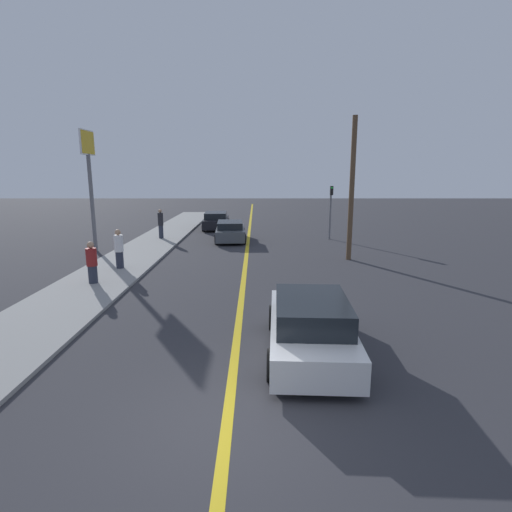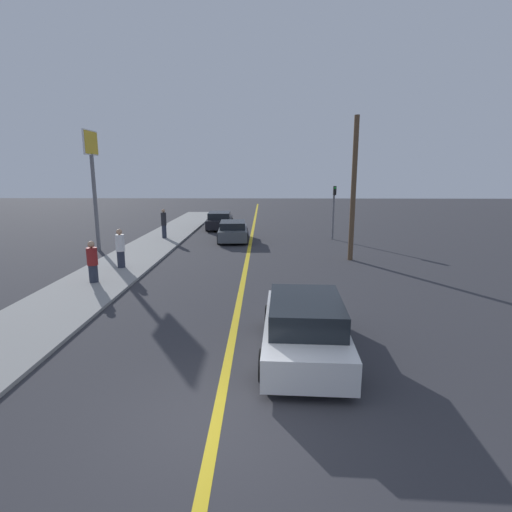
{
  "view_description": "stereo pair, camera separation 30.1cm",
  "coord_description": "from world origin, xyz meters",
  "px_view_note": "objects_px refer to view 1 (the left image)",
  "views": [
    {
      "loc": [
        0.49,
        -5.93,
        4.17
      ],
      "look_at": [
        0.5,
        9.13,
        1.01
      ],
      "focal_mm": 28.0,
      "sensor_mm": 36.0,
      "label": 1
    },
    {
      "loc": [
        0.79,
        -5.93,
        4.17
      ],
      "look_at": [
        0.5,
        9.13,
        1.01
      ],
      "focal_mm": 28.0,
      "sensor_mm": 36.0,
      "label": 2
    }
  ],
  "objects_px": {
    "pedestrian_near_curb": "(91,263)",
    "pedestrian_far_standing": "(160,224)",
    "roadside_sign": "(88,164)",
    "car_ahead_center": "(230,231)",
    "pedestrian_mid_group": "(119,249)",
    "car_far_distant": "(216,221)",
    "traffic_light": "(330,206)",
    "utility_pole": "(351,190)",
    "car_near_right_lane": "(310,326)"
  },
  "relations": [
    {
      "from": "car_ahead_center",
      "to": "pedestrian_near_curb",
      "type": "height_order",
      "value": "pedestrian_near_curb"
    },
    {
      "from": "car_ahead_center",
      "to": "pedestrian_mid_group",
      "type": "relative_size",
      "value": 2.5
    },
    {
      "from": "traffic_light",
      "to": "roadside_sign",
      "type": "relative_size",
      "value": 0.53
    },
    {
      "from": "pedestrian_near_curb",
      "to": "pedestrian_mid_group",
      "type": "relative_size",
      "value": 0.93
    },
    {
      "from": "car_far_distant",
      "to": "utility_pole",
      "type": "bearing_deg",
      "value": -58.09
    },
    {
      "from": "car_near_right_lane",
      "to": "traffic_light",
      "type": "bearing_deg",
      "value": 81.01
    },
    {
      "from": "traffic_light",
      "to": "utility_pole",
      "type": "relative_size",
      "value": 0.5
    },
    {
      "from": "traffic_light",
      "to": "roadside_sign",
      "type": "bearing_deg",
      "value": -163.76
    },
    {
      "from": "pedestrian_mid_group",
      "to": "pedestrian_far_standing",
      "type": "distance_m",
      "value": 8.01
    },
    {
      "from": "pedestrian_near_curb",
      "to": "roadside_sign",
      "type": "relative_size",
      "value": 0.25
    },
    {
      "from": "car_far_distant",
      "to": "pedestrian_mid_group",
      "type": "relative_size",
      "value": 2.7
    },
    {
      "from": "car_near_right_lane",
      "to": "car_far_distant",
      "type": "height_order",
      "value": "car_near_right_lane"
    },
    {
      "from": "pedestrian_near_curb",
      "to": "pedestrian_far_standing",
      "type": "xyz_separation_m",
      "value": [
        0.13,
        10.4,
        0.15
      ]
    },
    {
      "from": "traffic_light",
      "to": "utility_pole",
      "type": "distance_m",
      "value": 6.16
    },
    {
      "from": "pedestrian_mid_group",
      "to": "utility_pole",
      "type": "height_order",
      "value": "utility_pole"
    },
    {
      "from": "car_near_right_lane",
      "to": "car_ahead_center",
      "type": "xyz_separation_m",
      "value": [
        -2.86,
        15.82,
        -0.07
      ]
    },
    {
      "from": "traffic_light",
      "to": "roadside_sign",
      "type": "xyz_separation_m",
      "value": [
        -13.35,
        -3.89,
        2.5
      ]
    },
    {
      "from": "pedestrian_far_standing",
      "to": "traffic_light",
      "type": "bearing_deg",
      "value": 1.15
    },
    {
      "from": "pedestrian_near_curb",
      "to": "traffic_light",
      "type": "bearing_deg",
      "value": 44.51
    },
    {
      "from": "pedestrian_mid_group",
      "to": "pedestrian_far_standing",
      "type": "relative_size",
      "value": 0.92
    },
    {
      "from": "pedestrian_far_standing",
      "to": "utility_pole",
      "type": "distance_m",
      "value": 12.23
    },
    {
      "from": "car_far_distant",
      "to": "pedestrian_far_standing",
      "type": "relative_size",
      "value": 2.49
    },
    {
      "from": "car_near_right_lane",
      "to": "car_ahead_center",
      "type": "distance_m",
      "value": 16.07
    },
    {
      "from": "car_ahead_center",
      "to": "utility_pole",
      "type": "bearing_deg",
      "value": -45.19
    },
    {
      "from": "pedestrian_near_curb",
      "to": "roadside_sign",
      "type": "bearing_deg",
      "value": 110.82
    },
    {
      "from": "utility_pole",
      "to": "car_far_distant",
      "type": "bearing_deg",
      "value": 124.55
    },
    {
      "from": "car_near_right_lane",
      "to": "pedestrian_mid_group",
      "type": "xyz_separation_m",
      "value": [
        -7.17,
        8.14,
        0.27
      ]
    },
    {
      "from": "pedestrian_far_standing",
      "to": "roadside_sign",
      "type": "bearing_deg",
      "value": -126.19
    },
    {
      "from": "pedestrian_near_curb",
      "to": "pedestrian_far_standing",
      "type": "distance_m",
      "value": 10.4
    },
    {
      "from": "car_ahead_center",
      "to": "utility_pole",
      "type": "height_order",
      "value": "utility_pole"
    },
    {
      "from": "car_far_distant",
      "to": "roadside_sign",
      "type": "distance_m",
      "value": 11.2
    },
    {
      "from": "car_ahead_center",
      "to": "roadside_sign",
      "type": "height_order",
      "value": "roadside_sign"
    },
    {
      "from": "car_ahead_center",
      "to": "utility_pole",
      "type": "relative_size",
      "value": 0.63
    },
    {
      "from": "pedestrian_near_curb",
      "to": "pedestrian_far_standing",
      "type": "height_order",
      "value": "pedestrian_far_standing"
    },
    {
      "from": "pedestrian_mid_group",
      "to": "pedestrian_far_standing",
      "type": "height_order",
      "value": "pedestrian_far_standing"
    },
    {
      "from": "car_near_right_lane",
      "to": "pedestrian_far_standing",
      "type": "relative_size",
      "value": 2.46
    },
    {
      "from": "car_near_right_lane",
      "to": "utility_pole",
      "type": "bearing_deg",
      "value": 75.31
    },
    {
      "from": "pedestrian_near_curb",
      "to": "pedestrian_far_standing",
      "type": "bearing_deg",
      "value": 89.27
    },
    {
      "from": "roadside_sign",
      "to": "pedestrian_near_curb",
      "type": "bearing_deg",
      "value": -69.18
    },
    {
      "from": "pedestrian_near_curb",
      "to": "car_near_right_lane",
      "type": "bearing_deg",
      "value": -37.95
    },
    {
      "from": "car_far_distant",
      "to": "pedestrian_near_curb",
      "type": "height_order",
      "value": "pedestrian_near_curb"
    },
    {
      "from": "car_near_right_lane",
      "to": "roadside_sign",
      "type": "distance_m",
      "value": 16.42
    },
    {
      "from": "car_ahead_center",
      "to": "roadside_sign",
      "type": "relative_size",
      "value": 0.67
    },
    {
      "from": "car_near_right_lane",
      "to": "pedestrian_near_curb",
      "type": "distance_m",
      "value": 9.35
    },
    {
      "from": "traffic_light",
      "to": "utility_pole",
      "type": "bearing_deg",
      "value": -91.53
    },
    {
      "from": "pedestrian_mid_group",
      "to": "pedestrian_near_curb",
      "type": "bearing_deg",
      "value": -94.94
    },
    {
      "from": "roadside_sign",
      "to": "traffic_light",
      "type": "bearing_deg",
      "value": 16.24
    },
    {
      "from": "car_near_right_lane",
      "to": "traffic_light",
      "type": "height_order",
      "value": "traffic_light"
    },
    {
      "from": "car_ahead_center",
      "to": "pedestrian_far_standing",
      "type": "xyz_separation_m",
      "value": [
        -4.38,
        0.33,
        0.43
      ]
    },
    {
      "from": "pedestrian_far_standing",
      "to": "car_far_distant",
      "type": "bearing_deg",
      "value": 59.99
    }
  ]
}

